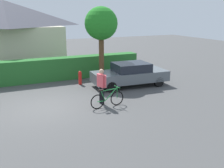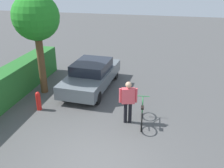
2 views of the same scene
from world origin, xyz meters
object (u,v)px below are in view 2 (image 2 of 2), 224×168
(bicycle, at_px, (142,114))
(person_rider, at_px, (128,99))
(parked_car_near, at_px, (92,75))
(fire_hydrant, at_px, (38,101))
(tree_kerbside, at_px, (36,19))

(bicycle, relative_size, person_rider, 1.01)
(parked_car_near, relative_size, fire_hydrant, 5.47)
(fire_hydrant, bearing_deg, tree_kerbside, 19.43)
(parked_car_near, height_order, bicycle, parked_car_near)
(bicycle, bearing_deg, tree_kerbside, 70.39)
(bicycle, height_order, person_rider, person_rider)
(person_rider, xyz_separation_m, tree_kerbside, (1.79, 4.32, 2.47))
(tree_kerbside, bearing_deg, bicycle, -109.61)
(parked_car_near, bearing_deg, person_rider, -140.62)
(bicycle, relative_size, fire_hydrant, 2.08)
(bicycle, bearing_deg, fire_hydrant, 88.71)
(fire_hydrant, bearing_deg, person_rider, -92.40)
(bicycle, distance_m, tree_kerbside, 6.00)
(parked_car_near, distance_m, tree_kerbside, 3.58)
(person_rider, height_order, fire_hydrant, person_rider)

